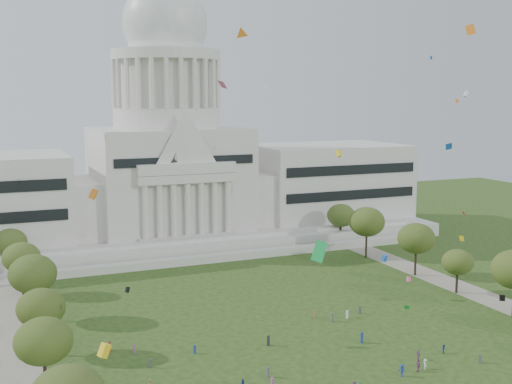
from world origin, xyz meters
TOP-DOWN VIEW (x-y plane):
  - capitol at (0.00, 113.59)m, footprint 160.00×64.50m
  - path_left at (-48.00, 30.00)m, footprint 8.00×160.00m
  - path_right at (48.00, 30.00)m, footprint 8.00×160.00m
  - row_tree_l_2 at (-45.04, 17.30)m, footprint 8.42×8.42m
  - row_tree_l_3 at (-44.09, 33.92)m, footprint 8.12×8.12m
  - row_tree_r_3 at (44.40, 34.48)m, footprint 7.01×7.01m
  - row_tree_l_4 at (-44.08, 52.42)m, footprint 9.29×9.29m
  - row_tree_r_4 at (44.76, 50.04)m, footprint 9.19×9.19m
  - row_tree_l_5 at (-45.22, 71.01)m, footprint 8.33×8.33m
  - row_tree_r_5 at (43.49, 70.19)m, footprint 9.82×9.82m
  - row_tree_l_6 at (-46.87, 89.14)m, footprint 8.19×8.19m
  - row_tree_r_6 at (45.96, 88.13)m, footprint 8.42×8.42m
  - person_2 at (19.26, 7.85)m, footprint 0.81×0.85m
  - person_3 at (6.96, 2.80)m, footprint 1.25×1.45m
  - person_4 at (10.49, 3.39)m, footprint 0.76×1.25m
  - person_8 at (-17.64, 8.55)m, footprint 0.87×0.69m
  - person_9 at (12.10, 3.64)m, footprint 0.86×1.21m
  - person_10 at (13.36, 7.09)m, footprint 0.57×1.01m
  - distant_crowd at (-12.86, 14.48)m, footprint 64.04×37.69m
  - kite_swarm at (-0.82, 10.19)m, footprint 95.19×101.61m

SIDE VIEW (x-z plane):
  - path_left at x=-48.00m, z-range 0.00..0.04m
  - path_right at x=48.00m, z-range 0.00..0.04m
  - person_2 at x=19.26m, z-range 0.00..1.50m
  - person_8 at x=-17.64m, z-range 0.00..1.57m
  - person_10 at x=13.36m, z-range 0.00..1.69m
  - person_9 at x=12.10m, z-range 0.00..1.70m
  - distant_crowd at x=-12.86m, z-range -0.12..1.83m
  - person_3 at x=6.96m, z-range 0.00..2.00m
  - person_4 at x=10.49m, z-range 0.00..2.03m
  - row_tree_r_3 at x=44.40m, z-range 2.09..12.07m
  - row_tree_l_3 at x=-44.09m, z-range 2.43..13.98m
  - row_tree_l_6 at x=-46.87m, z-range 2.45..14.09m
  - row_tree_l_5 at x=-45.22m, z-range 2.49..14.34m
  - row_tree_r_6 at x=45.96m, z-range 2.52..14.49m
  - row_tree_l_2 at x=-45.04m, z-range 2.52..14.49m
  - row_tree_r_4 at x=44.76m, z-range 2.76..15.82m
  - row_tree_l_4 at x=-44.08m, z-range 2.79..16.00m
  - row_tree_r_5 at x=43.49m, z-range 2.95..16.91m
  - capitol at x=0.00m, z-range -23.35..67.95m
  - kite_swarm at x=-0.82m, z-range -2.05..62.60m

